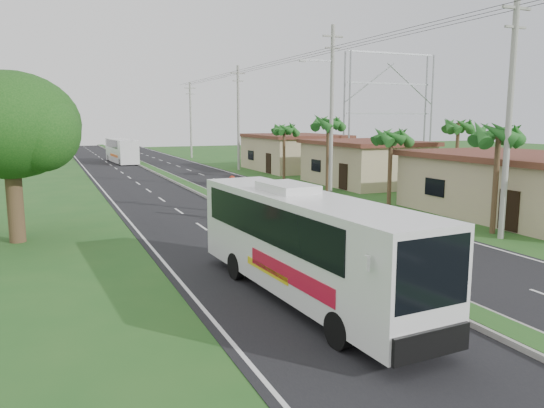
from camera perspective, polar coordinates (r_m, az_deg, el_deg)
name	(u,v)px	position (r m, az deg, el deg)	size (l,w,h in m)	color
ground	(369,270)	(19.84, 10.39, -6.99)	(180.00, 180.00, 0.00)	#22541E
road_asphalt	(211,197)	(37.77, -6.56, 0.78)	(14.00, 160.00, 0.02)	black
median_strip	(211,195)	(37.76, -6.56, 0.92)	(1.20, 160.00, 0.18)	gray
lane_edge_left	(113,203)	(36.46, -16.70, 0.14)	(0.12, 160.00, 0.01)	silver
lane_edge_right	(296,192)	(40.18, 2.63, 1.32)	(0.12, 160.00, 0.01)	silver
shop_near	(520,185)	(33.12, 25.14, 1.89)	(8.60, 12.60, 3.52)	tan
shop_mid	(364,162)	(45.29, 9.91, 4.44)	(7.60, 10.60, 3.67)	tan
shop_far	(293,152)	(57.49, 2.27, 5.61)	(8.60, 11.60, 3.82)	tan
palm_verge_a	(499,134)	(27.21, 23.21, 6.89)	(2.40, 2.40, 5.45)	#473321
palm_verge_b	(391,137)	(34.31, 12.68, 7.08)	(2.40, 2.40, 5.05)	#473321
palm_verge_c	(328,124)	(39.89, 6.07, 8.61)	(2.40, 2.40, 5.85)	#473321
palm_verge_d	(284,129)	(48.16, 1.31, 8.06)	(2.40, 2.40, 5.25)	#473321
palm_behind_shop	(458,126)	(41.74, 19.41, 7.90)	(2.40, 2.40, 5.65)	#473321
shade_tree	(6,129)	(25.89, -26.66, 7.23)	(6.30, 6.00, 7.54)	#473321
utility_pole_a	(509,114)	(26.16, 24.16, 8.82)	(1.60, 0.28, 11.00)	gray
utility_pole_b	(331,108)	(38.86, 6.40, 10.26)	(3.20, 0.28, 12.00)	gray
utility_pole_c	(238,117)	(57.13, -3.64, 9.34)	(1.60, 0.28, 11.00)	gray
utility_pole_d	(191,119)	(76.27, -8.74, 9.01)	(1.60, 0.28, 10.50)	gray
billboard_lattice	(389,105)	(56.28, 12.49, 10.32)	(10.18, 1.18, 12.07)	gray
coach_bus_main	(303,239)	(15.97, 3.39, -3.73)	(2.92, 10.85, 3.47)	silver
coach_bus_far	(121,149)	(69.32, -15.89, 5.67)	(2.78, 10.29, 2.96)	white
motorcyclist	(232,203)	(28.80, -4.33, 0.08)	(1.70, 0.71, 2.45)	black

